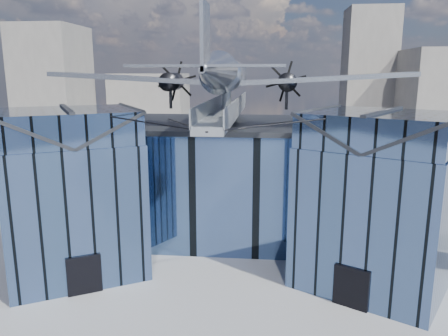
# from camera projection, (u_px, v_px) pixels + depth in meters

# --- Properties ---
(ground_plane) EXTENTS (120.00, 120.00, 0.00)m
(ground_plane) POSITION_uv_depth(u_px,v_px,m) (221.00, 269.00, 32.16)
(ground_plane) COLOR gray
(museum) EXTENTS (32.88, 24.50, 17.60)m
(museum) POSITION_uv_depth(u_px,v_px,m) (229.00, 178.00, 36.63)
(museum) COLOR #445F8B
(museum) RESTS_ON ground
(bg_towers) EXTENTS (77.00, 24.50, 26.00)m
(bg_towers) POSITION_uv_depth(u_px,v_px,m) (259.00, 96.00, 78.95)
(bg_towers) COLOR slate
(bg_towers) RESTS_ON ground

